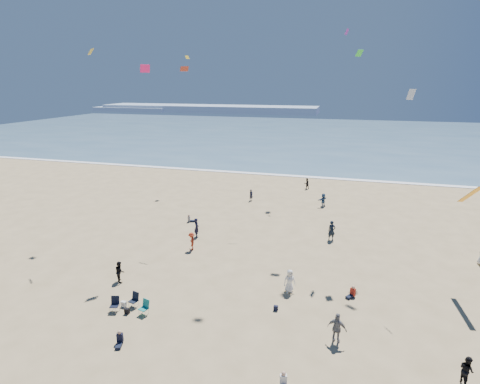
# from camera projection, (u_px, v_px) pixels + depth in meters

# --- Properties ---
(ocean) EXTENTS (220.00, 100.00, 0.06)m
(ocean) POSITION_uv_depth(u_px,v_px,m) (316.00, 135.00, 105.96)
(ocean) COLOR #476B84
(ocean) RESTS_ON ground
(surf_line) EXTENTS (220.00, 1.20, 0.08)m
(surf_line) POSITION_uv_depth(u_px,v_px,m) (290.00, 176.00, 59.74)
(surf_line) COLOR white
(surf_line) RESTS_ON ground
(headland_far) EXTENTS (110.00, 20.00, 3.20)m
(headland_far) POSITION_uv_depth(u_px,v_px,m) (208.00, 109.00, 190.31)
(headland_far) COLOR #7A8EA8
(headland_far) RESTS_ON ground
(headland_near) EXTENTS (40.00, 14.00, 2.00)m
(headland_near) POSITION_uv_depth(u_px,v_px,m) (133.00, 109.00, 196.17)
(headland_near) COLOR #7A8EA8
(headland_near) RESTS_ON ground
(standing_flyers) EXTENTS (27.89, 36.18, 1.91)m
(standing_flyers) POSITION_uv_depth(u_px,v_px,m) (323.00, 257.00, 30.05)
(standing_flyers) COLOR black
(standing_flyers) RESTS_ON ground
(seated_group) EXTENTS (17.70, 25.97, 0.84)m
(seated_group) POSITION_uv_depth(u_px,v_px,m) (230.00, 310.00, 23.88)
(seated_group) COLOR silver
(seated_group) RESTS_ON ground
(chair_cluster) EXTENTS (2.74, 1.53, 1.00)m
(chair_cluster) POSITION_uv_depth(u_px,v_px,m) (130.00, 304.00, 24.30)
(chair_cluster) COLOR black
(chair_cluster) RESTS_ON ground
(white_tote) EXTENTS (0.35, 0.20, 0.40)m
(white_tote) POSITION_uv_depth(u_px,v_px,m) (124.00, 304.00, 24.86)
(white_tote) COLOR silver
(white_tote) RESTS_ON ground
(black_backpack) EXTENTS (0.30, 0.22, 0.38)m
(black_backpack) POSITION_uv_depth(u_px,v_px,m) (127.00, 311.00, 24.12)
(black_backpack) COLOR black
(black_backpack) RESTS_ON ground
(navy_bag) EXTENTS (0.28, 0.18, 0.34)m
(navy_bag) POSITION_uv_depth(u_px,v_px,m) (276.00, 308.00, 24.48)
(navy_bag) COLOR black
(navy_bag) RESTS_ON ground
(kites_aloft) EXTENTS (36.90, 44.93, 29.76)m
(kites_aloft) POSITION_uv_depth(u_px,v_px,m) (379.00, 64.00, 23.65)
(kites_aloft) COLOR #E41A6D
(kites_aloft) RESTS_ON ground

